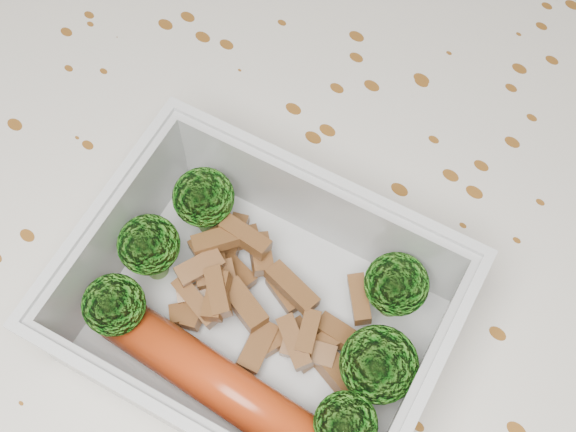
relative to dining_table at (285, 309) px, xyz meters
The scene contains 6 objects.
dining_table is the anchor object (origin of this frame).
tablecloth 0.05m from the dining_table, ahead, with size 1.46×0.96×0.19m.
lunch_container 0.12m from the dining_table, 66.18° to the right, with size 0.18×0.16×0.06m.
broccoli_florets 0.13m from the dining_table, 58.69° to the right, with size 0.15×0.12×0.04m.
meat_pile 0.11m from the dining_table, 72.68° to the right, with size 0.11×0.07×0.03m.
sausage 0.13m from the dining_table, 69.58° to the right, with size 0.14×0.04×0.02m.
Camera 1 is at (0.10, -0.12, 1.13)m, focal length 50.00 mm.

